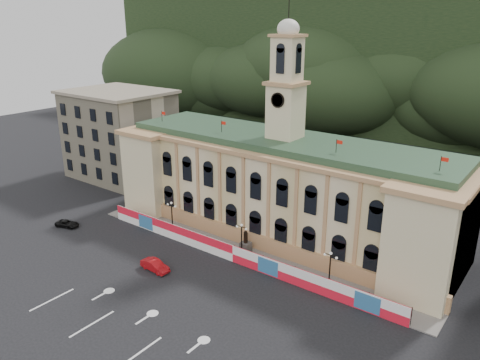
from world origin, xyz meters
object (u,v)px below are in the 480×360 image
Objects in this scene: statue at (246,246)px; black_suv at (67,224)px; lamp_center at (242,237)px; red_sedan at (155,266)px.

statue is 30.97m from black_suv.
statue is 0.72× the size of lamp_center.
black_suv is at bearing -160.57° from statue.
red_sedan is at bearing -121.76° from statue.
lamp_center reaches higher than black_suv.
lamp_center is 1.17× the size of black_suv.
black_suv is (-29.20, -10.30, -0.63)m from statue.
black_suv is (-22.14, 1.10, -0.19)m from red_sedan.
lamp_center is (0.00, -1.00, 1.89)m from statue.
red_sedan is at bearing -124.16° from lamp_center.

